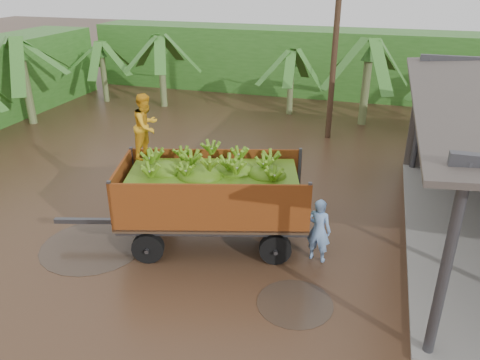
{
  "coord_description": "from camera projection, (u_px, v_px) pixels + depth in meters",
  "views": [
    {
      "loc": [
        3.81,
        -11.23,
        6.76
      ],
      "look_at": [
        0.6,
        -0.56,
        1.66
      ],
      "focal_mm": 35.0,
      "sensor_mm": 36.0,
      "label": 1
    }
  ],
  "objects": [
    {
      "name": "banana_plants",
      "position": [
        160.0,
        95.0,
        19.66
      ],
      "size": [
        23.87,
        20.91,
        4.26
      ],
      "color": "#2D661E",
      "rests_on": "ground"
    },
    {
      "name": "hedge_north",
      "position": [
        279.0,
        60.0,
        27.3
      ],
      "size": [
        22.0,
        3.0,
        3.6
      ],
      "primitive_type": "cube",
      "color": "#2D661E",
      "rests_on": "ground"
    },
    {
      "name": "ground",
      "position": [
        226.0,
        222.0,
        13.59
      ],
      "size": [
        100.0,
        100.0,
        0.0
      ],
      "primitive_type": "plane",
      "color": "black",
      "rests_on": "ground"
    },
    {
      "name": "utility_pole",
      "position": [
        335.0,
        51.0,
        18.81
      ],
      "size": [
        1.2,
        0.24,
        7.23
      ],
      "color": "#47301E",
      "rests_on": "ground"
    },
    {
      "name": "man_blue",
      "position": [
        319.0,
        230.0,
        11.51
      ],
      "size": [
        0.68,
        0.52,
        1.69
      ],
      "primitive_type": "imported",
      "rotation": [
        0.0,
        0.0,
        2.95
      ],
      "color": "#7CA6E2",
      "rests_on": "ground"
    },
    {
      "name": "banana_trailer",
      "position": [
        212.0,
        192.0,
        12.07
      ],
      "size": [
        6.72,
        3.52,
        3.9
      ],
      "rotation": [
        0.0,
        0.0,
        0.28
      ],
      "color": "#A14A17",
      "rests_on": "ground"
    }
  ]
}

